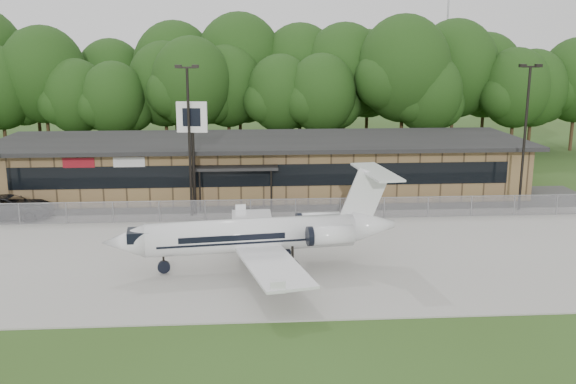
{
  "coord_description": "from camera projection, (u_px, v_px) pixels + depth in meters",
  "views": [
    {
      "loc": [
        -1.3,
        -26.25,
        11.58
      ],
      "look_at": [
        1.29,
        12.0,
        2.68
      ],
      "focal_mm": 40.0,
      "sensor_mm": 36.0,
      "label": 1
    }
  ],
  "objects": [
    {
      "name": "parking_lot",
      "position": [
        264.0,
        204.0,
        47.17
      ],
      "size": [
        50.0,
        9.0,
        0.06
      ],
      "primitive_type": "cube",
      "color": "#383835",
      "rests_on": "ground"
    },
    {
      "name": "radio_mast",
      "position": [
        447.0,
        35.0,
        73.49
      ],
      "size": [
        0.2,
        0.2,
        25.0
      ],
      "primitive_type": "cylinder",
      "color": "gray",
      "rests_on": "ground"
    },
    {
      "name": "apron",
      "position": [
        270.0,
        254.0,
        35.99
      ],
      "size": [
        64.0,
        18.0,
        0.08
      ],
      "primitive_type": "cube",
      "color": "#9E9B93",
      "rests_on": "ground"
    },
    {
      "name": "ground",
      "position": [
        277.0,
        313.0,
        28.22
      ],
      "size": [
        160.0,
        160.0,
        0.0
      ],
      "primitive_type": "plane",
      "color": "#2F4619",
      "rests_on": "ground"
    },
    {
      "name": "light_pole_right",
      "position": [
        526.0,
        127.0,
        44.09
      ],
      "size": [
        1.55,
        0.3,
        10.23
      ],
      "color": "black",
      "rests_on": "ground"
    },
    {
      "name": "fence",
      "position": [
        266.0,
        210.0,
        42.62
      ],
      "size": [
        46.0,
        0.04,
        1.52
      ],
      "color": "gray",
      "rests_on": "ground"
    },
    {
      "name": "suv",
      "position": [
        9.0,
        207.0,
        43.2
      ],
      "size": [
        5.84,
        2.77,
        1.61
      ],
      "primitive_type": "imported",
      "rotation": [
        0.0,
        0.0,
        1.55
      ],
      "color": "#28282A",
      "rests_on": "ground"
    },
    {
      "name": "light_pole_mid",
      "position": [
        189.0,
        130.0,
        42.57
      ],
      "size": [
        1.55,
        0.3,
        10.23
      ],
      "color": "black",
      "rests_on": "ground"
    },
    {
      "name": "pole_sign",
      "position": [
        192.0,
        129.0,
        42.87
      ],
      "size": [
        2.06,
        0.48,
        7.82
      ],
      "rotation": [
        0.0,
        0.0,
        -0.12
      ],
      "color": "black",
      "rests_on": "ground"
    },
    {
      "name": "business_jet",
      "position": [
        262.0,
        235.0,
        33.31
      ],
      "size": [
        15.39,
        13.76,
        5.18
      ],
      "rotation": [
        0.0,
        0.0,
        0.12
      ],
      "color": "silver",
      "rests_on": "ground"
    },
    {
      "name": "terminal",
      "position": [
        262.0,
        165.0,
        50.99
      ],
      "size": [
        41.0,
        11.65,
        4.3
      ],
      "color": "brown",
      "rests_on": "ground"
    },
    {
      "name": "treeline",
      "position": [
        256.0,
        83.0,
        67.34
      ],
      "size": [
        72.0,
        12.0,
        15.0
      ],
      "primitive_type": null,
      "color": "#1B3711",
      "rests_on": "ground"
    }
  ]
}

